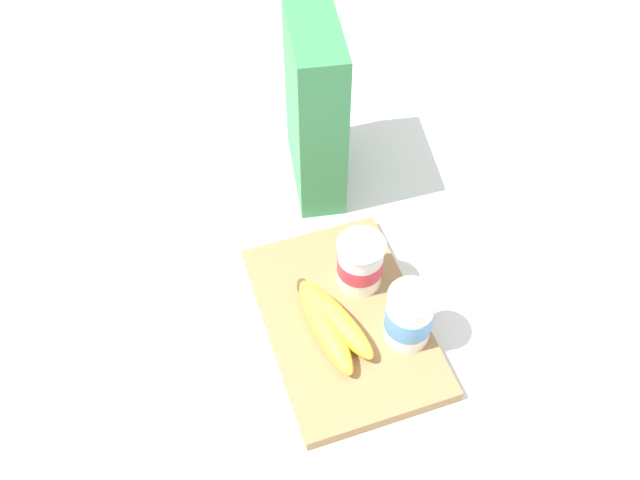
{
  "coord_description": "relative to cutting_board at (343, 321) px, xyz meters",
  "views": [
    {
      "loc": [
        0.48,
        -0.2,
        0.83
      ],
      "look_at": [
        -0.1,
        0.0,
        0.07
      ],
      "focal_mm": 37.98,
      "sensor_mm": 36.0,
      "label": 1
    }
  ],
  "objects": [
    {
      "name": "cereal_box",
      "position": [
        -0.3,
        0.06,
        0.14
      ],
      "size": [
        0.2,
        0.1,
        0.29
      ],
      "primitive_type": "cube",
      "rotation": [
        0.0,
        0.0,
        2.97
      ],
      "color": "#38844C",
      "rests_on": "ground_plane"
    },
    {
      "name": "yogurt_cup_back",
      "position": [
        0.05,
        0.07,
        0.06
      ],
      "size": [
        0.07,
        0.07,
        0.09
      ],
      "color": "white",
      "rests_on": "cutting_board"
    },
    {
      "name": "banana_bunch",
      "position": [
        0.01,
        -0.02,
        0.03
      ],
      "size": [
        0.17,
        0.09,
        0.04
      ],
      "color": "yellow",
      "rests_on": "cutting_board"
    },
    {
      "name": "yogurt_cup_front",
      "position": [
        -0.05,
        0.04,
        0.05
      ],
      "size": [
        0.07,
        0.07,
        0.08
      ],
      "color": "white",
      "rests_on": "cutting_board"
    },
    {
      "name": "ground_plane",
      "position": [
        0.0,
        0.0,
        -0.01
      ],
      "size": [
        2.4,
        2.4,
        0.0
      ],
      "primitive_type": "plane",
      "color": "silver"
    },
    {
      "name": "cutting_board",
      "position": [
        0.0,
        0.0,
        0.0
      ],
      "size": [
        0.32,
        0.22,
        0.02
      ],
      "primitive_type": "cube",
      "color": "#A37A4C",
      "rests_on": "ground_plane"
    }
  ]
}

